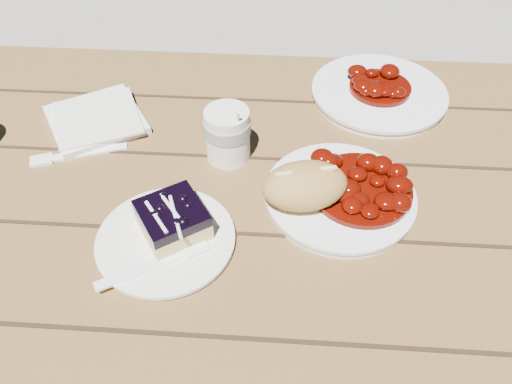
# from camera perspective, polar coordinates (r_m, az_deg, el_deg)

# --- Properties ---
(picnic_table) EXTENTS (2.00, 1.55, 0.75)m
(picnic_table) POSITION_cam_1_polar(r_m,az_deg,el_deg) (0.89, -0.01, -7.43)
(picnic_table) COLOR brown
(picnic_table) RESTS_ON ground
(main_plate) EXTENTS (0.22, 0.22, 0.02)m
(main_plate) POSITION_cam_1_polar(r_m,az_deg,el_deg) (0.76, 9.52, -0.52)
(main_plate) COLOR white
(main_plate) RESTS_ON picnic_table
(goulash_stew) EXTENTS (0.15, 0.15, 0.04)m
(goulash_stew) POSITION_cam_1_polar(r_m,az_deg,el_deg) (0.74, 12.07, 1.18)
(goulash_stew) COLOR #540A03
(goulash_stew) RESTS_ON main_plate
(bread_roll) EXTENTS (0.14, 0.11, 0.06)m
(bread_roll) POSITION_cam_1_polar(r_m,az_deg,el_deg) (0.71, 5.58, 0.73)
(bread_roll) COLOR #AC8542
(bread_roll) RESTS_ON main_plate
(dessert_plate) EXTENTS (0.19, 0.19, 0.01)m
(dessert_plate) POSITION_cam_1_polar(r_m,az_deg,el_deg) (0.71, -10.25, -5.46)
(dessert_plate) COLOR white
(dessert_plate) RESTS_ON picnic_table
(blueberry_cake) EXTENTS (0.11, 0.11, 0.05)m
(blueberry_cake) POSITION_cam_1_polar(r_m,az_deg,el_deg) (0.69, -9.51, -3.10)
(blueberry_cake) COLOR #D6C474
(blueberry_cake) RESTS_ON dessert_plate
(fork_dessert) EXTENTS (0.15, 0.10, 0.00)m
(fork_dessert) POSITION_cam_1_polar(r_m,az_deg,el_deg) (0.67, -12.90, -8.59)
(fork_dessert) COLOR white
(fork_dessert) RESTS_ON dessert_plate
(coffee_cup) EXTENTS (0.07, 0.07, 0.09)m
(coffee_cup) POSITION_cam_1_polar(r_m,az_deg,el_deg) (0.80, -3.26, 6.56)
(coffee_cup) COLOR white
(coffee_cup) RESTS_ON picnic_table
(napkin_stack) EXTENTS (0.21, 0.21, 0.01)m
(napkin_stack) POSITION_cam_1_polar(r_m,az_deg,el_deg) (0.93, -17.81, 7.85)
(napkin_stack) COLOR white
(napkin_stack) RESTS_ON picnic_table
(fork_table) EXTENTS (0.16, 0.08, 0.00)m
(fork_table) POSITION_cam_1_polar(r_m,az_deg,el_deg) (0.87, -18.58, 4.33)
(fork_table) COLOR white
(fork_table) RESTS_ON picnic_table
(second_plate) EXTENTS (0.24, 0.24, 0.02)m
(second_plate) POSITION_cam_1_polar(r_m,az_deg,el_deg) (0.97, 13.84, 10.86)
(second_plate) COLOR white
(second_plate) RESTS_ON picnic_table
(second_stew) EXTENTS (0.11, 0.11, 0.04)m
(second_stew) POSITION_cam_1_polar(r_m,az_deg,el_deg) (0.96, 14.14, 12.27)
(second_stew) COLOR #540A03
(second_stew) RESTS_ON second_plate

